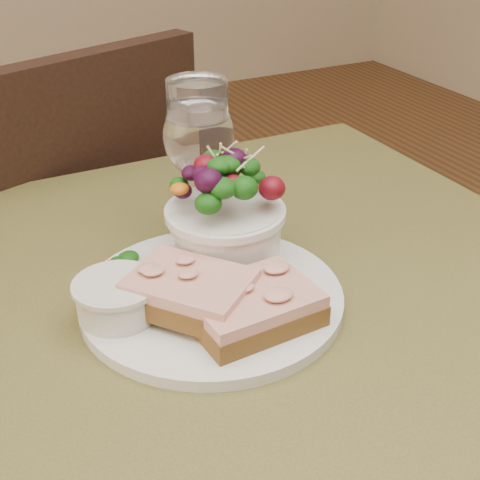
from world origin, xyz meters
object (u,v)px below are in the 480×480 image
cafe_table (238,392)px  salad_bowl (225,209)px  sandwich_back (190,291)px  ramekin (117,297)px  wine_glass (199,141)px  dinner_plate (212,297)px  chair_far (60,349)px  sandwich_front (252,306)px

cafe_table → salad_bowl: bearing=72.3°
cafe_table → sandwich_back: 0.14m
ramekin → wine_glass: 0.20m
cafe_table → salad_bowl: size_ratio=6.30×
dinner_plate → wine_glass: size_ratio=1.48×
wine_glass → salad_bowl: bearing=-90.9°
cafe_table → salad_bowl: (0.02, 0.08, 0.17)m
chair_far → dinner_plate: size_ratio=3.47×
chair_far → dinner_plate: bearing=77.4°
sandwich_front → salad_bowl: (0.03, 0.11, 0.04)m
dinner_plate → wine_glass: (0.04, 0.12, 0.12)m
chair_far → salad_bowl: 0.76m
cafe_table → sandwich_front: sandwich_front is taller
chair_far → dinner_plate: (0.07, -0.59, 0.46)m
sandwich_front → sandwich_back: (-0.05, 0.04, 0.01)m
dinner_plate → wine_glass: 0.17m
cafe_table → wine_glass: bearing=79.7°
wine_glass → dinner_plate: bearing=-109.6°
sandwich_back → dinner_plate: bearing=86.1°
chair_far → salad_bowl: (0.11, -0.53, 0.53)m
dinner_plate → ramekin: size_ratio=3.48×
sandwich_back → ramekin: 0.07m
dinner_plate → sandwich_back: bearing=-145.8°
cafe_table → ramekin: bearing=162.6°
ramekin → cafe_table: bearing=-17.4°
chair_far → ramekin: size_ratio=12.06×
chair_far → sandwich_back: 0.78m
sandwich_front → wine_glass: (0.03, 0.17, 0.10)m
sandwich_back → chair_far: bearing=145.5°
sandwich_front → ramekin: (-0.11, 0.07, 0.00)m
chair_far → wine_glass: (0.11, -0.47, 0.58)m
dinner_plate → salad_bowl: size_ratio=2.04×
chair_far → ramekin: 0.76m
chair_far → salad_bowl: size_ratio=7.09×
sandwich_back → wine_glass: bearing=114.1°
sandwich_front → chair_far: bearing=93.9°
cafe_table → sandwich_back: (-0.05, 0.01, 0.14)m
salad_bowl → ramekin: bearing=-161.6°
chair_far → sandwich_back: (0.04, -0.61, 0.49)m
dinner_plate → sandwich_front: 0.06m
cafe_table → sandwich_front: bearing=-92.1°
cafe_table → wine_glass: 0.27m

